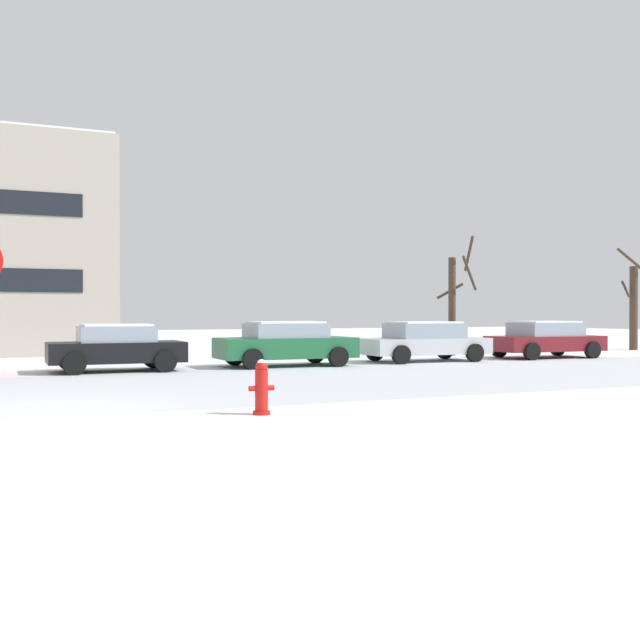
{
  "coord_description": "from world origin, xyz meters",
  "views": [
    {
      "loc": [
        -1.13,
        -13.87,
        1.72
      ],
      "look_at": [
        7.41,
        5.19,
        1.51
      ],
      "focal_mm": 42.03,
      "sensor_mm": 36.0,
      "label": 1
    }
  ],
  "objects_px": {
    "parked_car_silver": "(424,341)",
    "parked_car_maroon": "(545,339)",
    "parked_car_green": "(286,343)",
    "fire_hydrant": "(262,387)",
    "parked_car_black": "(116,347)"
  },
  "relations": [
    {
      "from": "parked_car_black",
      "to": "parked_car_green",
      "type": "xyz_separation_m",
      "value": [
        5.31,
        -0.04,
        0.03
      ]
    },
    {
      "from": "fire_hydrant",
      "to": "parked_car_silver",
      "type": "distance_m",
      "value": 14.48
    },
    {
      "from": "fire_hydrant",
      "to": "parked_car_maroon",
      "type": "height_order",
      "value": "parked_car_maroon"
    },
    {
      "from": "parked_car_silver",
      "to": "parked_car_maroon",
      "type": "distance_m",
      "value": 5.31
    },
    {
      "from": "fire_hydrant",
      "to": "parked_car_silver",
      "type": "xyz_separation_m",
      "value": [
        9.85,
        10.6,
        0.25
      ]
    },
    {
      "from": "fire_hydrant",
      "to": "parked_car_green",
      "type": "height_order",
      "value": "parked_car_green"
    },
    {
      "from": "parked_car_maroon",
      "to": "parked_car_black",
      "type": "bearing_deg",
      "value": -179.91
    },
    {
      "from": "fire_hydrant",
      "to": "parked_car_black",
      "type": "distance_m",
      "value": 10.5
    },
    {
      "from": "parked_car_green",
      "to": "fire_hydrant",
      "type": "bearing_deg",
      "value": -113.56
    },
    {
      "from": "parked_car_silver",
      "to": "parked_car_maroon",
      "type": "bearing_deg",
      "value": -1.19
    },
    {
      "from": "parked_car_black",
      "to": "parked_car_silver",
      "type": "xyz_separation_m",
      "value": [
        10.61,
        0.13,
        0.01
      ]
    },
    {
      "from": "parked_car_silver",
      "to": "parked_car_black",
      "type": "bearing_deg",
      "value": -179.27
    },
    {
      "from": "parked_car_green",
      "to": "parked_car_maroon",
      "type": "bearing_deg",
      "value": 0.32
    },
    {
      "from": "parked_car_black",
      "to": "parked_car_green",
      "type": "height_order",
      "value": "parked_car_green"
    },
    {
      "from": "parked_car_black",
      "to": "parked_car_maroon",
      "type": "bearing_deg",
      "value": 0.09
    }
  ]
}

